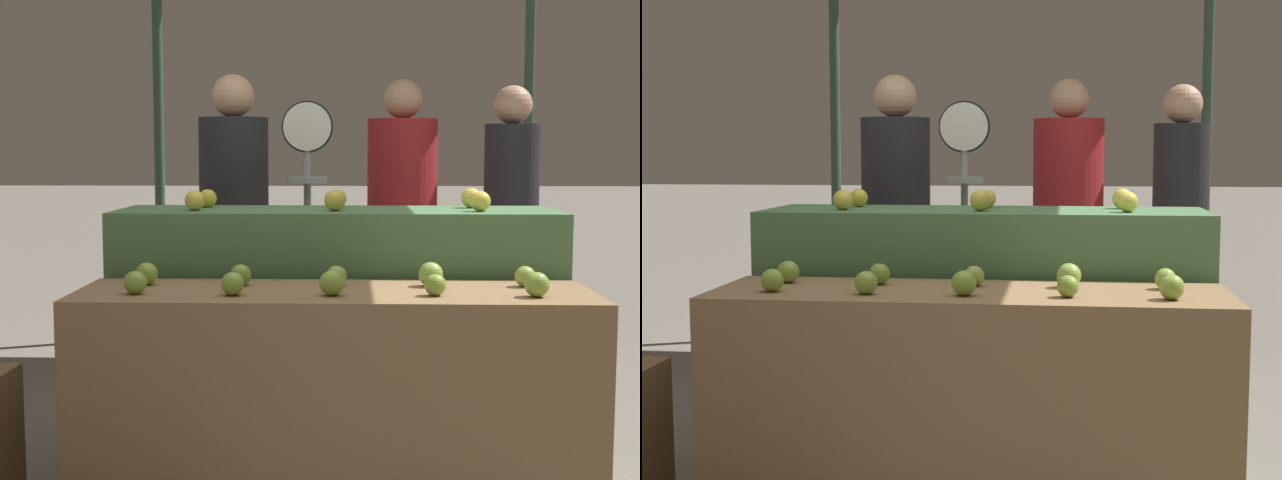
{
  "view_description": "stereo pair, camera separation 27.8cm",
  "coord_description": "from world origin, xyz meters",
  "views": [
    {
      "loc": [
        0.05,
        -3.12,
        1.31
      ],
      "look_at": [
        -0.06,
        0.3,
        0.96
      ],
      "focal_mm": 50.0,
      "sensor_mm": 36.0,
      "label": 1
    },
    {
      "loc": [
        0.33,
        -3.1,
        1.31
      ],
      "look_at": [
        -0.06,
        0.3,
        0.96
      ],
      "focal_mm": 50.0,
      "sensor_mm": 36.0,
      "label": 2
    }
  ],
  "objects": [
    {
      "name": "apple_front_0",
      "position": [
        -0.69,
        -0.1,
        0.85
      ],
      "size": [
        0.08,
        0.08,
        0.08
      ],
      "primitive_type": "sphere",
      "color": "#84AD3D",
      "rests_on": "display_counter_front"
    },
    {
      "name": "display_counter_front",
      "position": [
        0.0,
        0.0,
        0.41
      ],
      "size": [
        1.83,
        0.55,
        0.81
      ],
      "primitive_type": "cube",
      "color": "olive",
      "rests_on": "ground_plane"
    },
    {
      "name": "display_counter_back",
      "position": [
        0.0,
        0.6,
        0.53
      ],
      "size": [
        1.83,
        0.55,
        1.06
      ],
      "primitive_type": "cube",
      "color": "#4C7A4C",
      "rests_on": "ground_plane"
    },
    {
      "name": "apple_back_0",
      "position": [
        -0.58,
        0.5,
        1.11
      ],
      "size": [
        0.08,
        0.08,
        0.08
      ],
      "primitive_type": "sphere",
      "color": "yellow",
      "rests_on": "display_counter_back"
    },
    {
      "name": "person_vendor_at_scale",
      "position": [
        -0.55,
        1.53,
        0.98
      ],
      "size": [
        0.46,
        0.46,
        1.7
      ],
      "rotation": [
        0.0,
        0.0,
        2.84
      ],
      "color": "#2D2D38",
      "rests_on": "ground_plane"
    },
    {
      "name": "apple_front_8",
      "position": [
        0.35,
        0.11,
        0.86
      ],
      "size": [
        0.09,
        0.09,
        0.09
      ],
      "primitive_type": "sphere",
      "color": "#8EB247",
      "rests_on": "display_counter_front"
    },
    {
      "name": "person_customer_right",
      "position": [
        0.35,
        1.97,
        0.98
      ],
      "size": [
        0.53,
        0.53,
        1.71
      ],
      "rotation": [
        0.0,
        0.0,
        3.61
      ],
      "color": "#2D2D38",
      "rests_on": "ground_plane"
    },
    {
      "name": "apple_front_5",
      "position": [
        -0.7,
        0.11,
        0.86
      ],
      "size": [
        0.08,
        0.08,
        0.08
      ],
      "primitive_type": "sphere",
      "color": "#84AD3D",
      "rests_on": "display_counter_front"
    },
    {
      "name": "apple_back_3",
      "position": [
        -0.56,
        0.7,
        1.1
      ],
      "size": [
        0.08,
        0.08,
        0.08
      ],
      "primitive_type": "sphere",
      "color": "gold",
      "rests_on": "display_counter_back"
    },
    {
      "name": "produce_scale",
      "position": [
        -0.15,
        1.19,
        1.11
      ],
      "size": [
        0.25,
        0.2,
        1.55
      ],
      "color": "#99999E",
      "rests_on": "ground_plane"
    },
    {
      "name": "apple_back_4",
      "position": [
        -0.0,
        0.7,
        1.1
      ],
      "size": [
        0.08,
        0.08,
        0.08
      ],
      "primitive_type": "sphere",
      "color": "yellow",
      "rests_on": "display_counter_back"
    },
    {
      "name": "apple_front_6",
      "position": [
        -0.35,
        0.11,
        0.85
      ],
      "size": [
        0.08,
        0.08,
        0.08
      ],
      "primitive_type": "sphere",
      "color": "#7AA338",
      "rests_on": "display_counter_front"
    },
    {
      "name": "apple_front_4",
      "position": [
        0.69,
        -0.12,
        0.86
      ],
      "size": [
        0.09,
        0.09,
        0.09
      ],
      "primitive_type": "sphere",
      "color": "#84AD3D",
      "rests_on": "display_counter_front"
    },
    {
      "name": "apple_front_2",
      "position": [
        -0.01,
        -0.11,
        0.86
      ],
      "size": [
        0.09,
        0.09,
        0.09
      ],
      "primitive_type": "sphere",
      "color": "#84AD3D",
      "rests_on": "display_counter_front"
    },
    {
      "name": "person_customer_left",
      "position": [
        0.99,
        2.07,
        0.98
      ],
      "size": [
        0.38,
        0.38,
        1.68
      ],
      "rotation": [
        0.0,
        0.0,
        2.9
      ],
      "color": "#2D2D38",
      "rests_on": "ground_plane"
    },
    {
      "name": "apple_back_5",
      "position": [
        0.58,
        0.72,
        1.11
      ],
      "size": [
        0.09,
        0.09,
        0.09
      ],
      "primitive_type": "sphere",
      "color": "yellow",
      "rests_on": "display_counter_back"
    },
    {
      "name": "apple_front_9",
      "position": [
        0.69,
        0.11,
        0.85
      ],
      "size": [
        0.08,
        0.08,
        0.08
      ],
      "primitive_type": "sphere",
      "color": "#8EB247",
      "rests_on": "display_counter_front"
    },
    {
      "name": "apple_back_2",
      "position": [
        0.58,
        0.49,
        1.11
      ],
      "size": [
        0.08,
        0.08,
        0.08
      ],
      "primitive_type": "sphere",
      "color": "yellow",
      "rests_on": "display_counter_back"
    },
    {
      "name": "apple_front_1",
      "position": [
        -0.35,
        -0.12,
        0.85
      ],
      "size": [
        0.08,
        0.08,
        0.08
      ],
      "primitive_type": "sphere",
      "color": "#84AD3D",
      "rests_on": "display_counter_front"
    },
    {
      "name": "apple_back_1",
      "position": [
        -0.01,
        0.5,
        1.11
      ],
      "size": [
        0.09,
        0.09,
        0.09
      ],
      "primitive_type": "sphere",
      "color": "gold",
      "rests_on": "display_counter_back"
    },
    {
      "name": "apple_front_7",
      "position": [
        0.01,
        0.11,
        0.85
      ],
      "size": [
        0.07,
        0.07,
        0.07
      ],
      "primitive_type": "sphere",
      "color": "#8EB247",
      "rests_on": "display_counter_front"
    },
    {
      "name": "apple_front_3",
      "position": [
        0.35,
        -0.1,
        0.85
      ],
      "size": [
        0.08,
        0.08,
        0.08
      ],
      "primitive_type": "sphere",
      "color": "#7AA338",
      "rests_on": "display_counter_front"
    }
  ]
}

